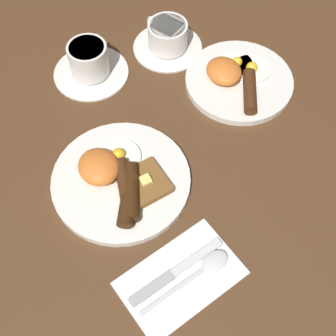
% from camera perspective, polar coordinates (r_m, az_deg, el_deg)
% --- Properties ---
extents(ground_plane, '(3.00, 3.00, 0.00)m').
position_cam_1_polar(ground_plane, '(0.90, -5.70, -1.77)').
color(ground_plane, '#4C301C').
extents(breakfast_plate_near, '(0.26, 0.26, 0.05)m').
position_cam_1_polar(breakfast_plate_near, '(0.88, -5.84, -1.40)').
color(breakfast_plate_near, silver).
rests_on(breakfast_plate_near, ground_plane).
extents(breakfast_plate_far, '(0.23, 0.23, 0.05)m').
position_cam_1_polar(breakfast_plate_far, '(1.04, 8.47, 10.71)').
color(breakfast_plate_far, silver).
rests_on(breakfast_plate_far, ground_plane).
extents(teacup_near, '(0.17, 0.17, 0.08)m').
position_cam_1_polar(teacup_near, '(1.05, -9.54, 12.55)').
color(teacup_near, silver).
rests_on(teacup_near, ground_plane).
extents(teacup_far, '(0.16, 0.16, 0.07)m').
position_cam_1_polar(teacup_far, '(1.09, -0.07, 15.52)').
color(teacup_far, silver).
rests_on(teacup_far, ground_plane).
extents(napkin, '(0.14, 0.21, 0.01)m').
position_cam_1_polar(napkin, '(0.81, 1.55, -13.24)').
color(napkin, white).
rests_on(napkin, ground_plane).
extents(knife, '(0.03, 0.19, 0.01)m').
position_cam_1_polar(knife, '(0.81, 0.44, -12.89)').
color(knife, silver).
rests_on(knife, napkin).
extents(spoon, '(0.04, 0.18, 0.01)m').
position_cam_1_polar(spoon, '(0.81, 4.70, -11.95)').
color(spoon, silver).
rests_on(spoon, napkin).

